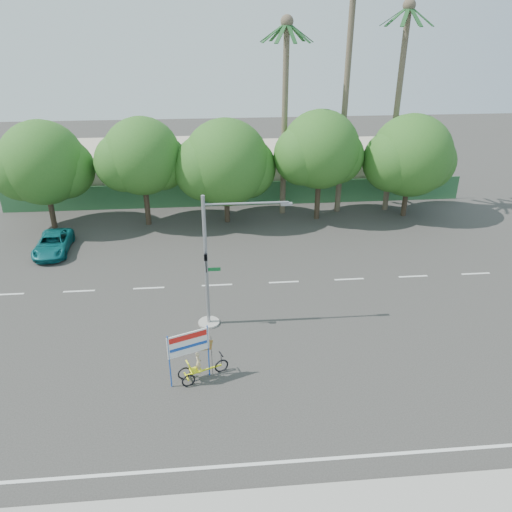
{
  "coord_description": "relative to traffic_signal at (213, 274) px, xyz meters",
  "views": [
    {
      "loc": [
        -2.02,
        -17.9,
        14.56
      ],
      "look_at": [
        0.02,
        4.59,
        3.5
      ],
      "focal_mm": 35.0,
      "sensor_mm": 36.0,
      "label": 1
    }
  ],
  "objects": [
    {
      "name": "trike_billboard",
      "position": [
        -0.87,
        -4.34,
        -1.85
      ],
      "size": [
        2.56,
        1.2,
        2.67
      ],
      "rotation": [
        0.0,
        0.0,
        0.37
      ],
      "color": "black",
      "rests_on": "ground"
    },
    {
      "name": "tree_left",
      "position": [
        -4.85,
        14.02,
        2.14
      ],
      "size": [
        6.66,
        5.6,
        8.07
      ],
      "color": "#473828",
      "rests_on": "ground"
    },
    {
      "name": "tree_far_left",
      "position": [
        -11.85,
        14.02,
        1.84
      ],
      "size": [
        7.14,
        6.0,
        7.96
      ],
      "color": "#473828",
      "rests_on": "ground"
    },
    {
      "name": "pickup_truck",
      "position": [
        -10.64,
        9.56,
        -2.29
      ],
      "size": [
        2.31,
        4.59,
        1.25
      ],
      "primitive_type": "imported",
      "rotation": [
        0.0,
        0.0,
        0.05
      ],
      "color": "#0F6469",
      "rests_on": "ground"
    },
    {
      "name": "palm_tall",
      "position": [
        10.2,
        15.52,
        7.55
      ],
      "size": [
        3.73,
        3.79,
        17.45
      ],
      "color": "#70604C",
      "rests_on": "ground"
    },
    {
      "name": "tree_center",
      "position": [
        1.14,
        14.02,
        1.55
      ],
      "size": [
        7.62,
        6.4,
        7.85
      ],
      "color": "#473828",
      "rests_on": "ground"
    },
    {
      "name": "building_right",
      "position": [
        10.2,
        22.02,
        -1.12
      ],
      "size": [
        14.0,
        8.0,
        3.6
      ],
      "primitive_type": "cube",
      "color": "beige",
      "rests_on": "ground"
    },
    {
      "name": "building_left",
      "position": [
        -7.8,
        22.02,
        -0.92
      ],
      "size": [
        12.0,
        8.0,
        4.0
      ],
      "primitive_type": "cube",
      "color": "beige",
      "rests_on": "ground"
    },
    {
      "name": "tree_far_right",
      "position": [
        15.15,
        14.02,
        1.73
      ],
      "size": [
        7.38,
        6.2,
        7.94
      ],
      "color": "#473828",
      "rests_on": "ground"
    },
    {
      "name": "palm_short",
      "position": [
        5.7,
        15.52,
        5.94
      ],
      "size": [
        3.73,
        3.79,
        14.45
      ],
      "color": "#70604C",
      "rests_on": "ground"
    },
    {
      "name": "palm_mid",
      "position": [
        14.2,
        15.52,
        6.48
      ],
      "size": [
        3.73,
        3.79,
        15.45
      ],
      "color": "#70604C",
      "rests_on": "ground"
    },
    {
      "name": "ground",
      "position": [
        2.2,
        -3.98,
        -2.92
      ],
      "size": [
        120.0,
        120.0,
        0.0
      ],
      "primitive_type": "plane",
      "color": "#33302D",
      "rests_on": "ground"
    },
    {
      "name": "traffic_signal",
      "position": [
        0.0,
        0.0,
        0.0
      ],
      "size": [
        4.72,
        1.1,
        7.0
      ],
      "color": "gray",
      "rests_on": "ground"
    },
    {
      "name": "tree_right",
      "position": [
        8.15,
        14.02,
        2.32
      ],
      "size": [
        6.9,
        5.8,
        8.36
      ],
      "color": "#473828",
      "rests_on": "ground"
    },
    {
      "name": "fence",
      "position": [
        2.2,
        17.52,
        -1.92
      ],
      "size": [
        38.0,
        0.08,
        2.0
      ],
      "primitive_type": "cube",
      "color": "#336B3D",
      "rests_on": "ground"
    }
  ]
}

